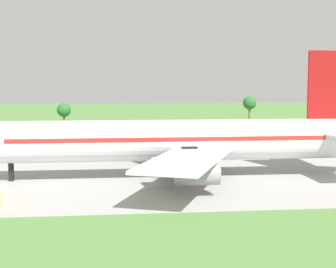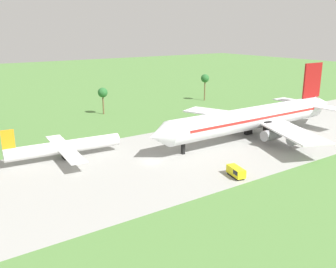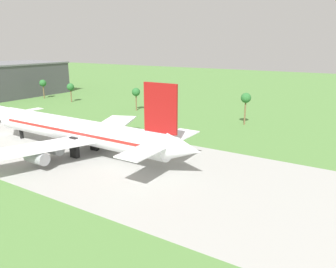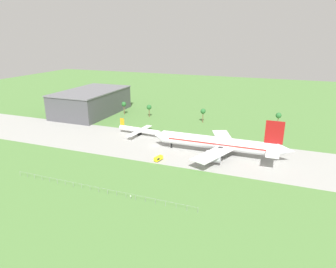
% 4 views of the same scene
% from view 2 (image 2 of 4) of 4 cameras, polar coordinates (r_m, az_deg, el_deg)
% --- Properties ---
extents(ground_plane, '(600.00, 600.00, 0.00)m').
position_cam_2_polar(ground_plane, '(89.98, -2.57, -4.26)').
color(ground_plane, '#517F3D').
extents(taxiway_strip, '(320.00, 44.00, 0.02)m').
position_cam_2_polar(taxiway_strip, '(89.98, -2.57, -4.25)').
color(taxiway_strip, '#9E9E99').
rests_on(taxiway_strip, ground_plane).
extents(jet_airliner, '(71.53, 52.05, 20.36)m').
position_cam_2_polar(jet_airliner, '(111.04, 13.21, 2.43)').
color(jet_airliner, white).
rests_on(jet_airliner, ground_plane).
extents(regional_aircraft, '(27.90, 25.20, 8.96)m').
position_cam_2_polar(regional_aircraft, '(94.62, -15.56, -1.94)').
color(regional_aircraft, white).
rests_on(regional_aircraft, ground_plane).
extents(baggage_tug, '(3.19, 5.39, 2.19)m').
position_cam_2_polar(baggage_tug, '(81.85, 10.38, -5.70)').
color(baggage_tug, black).
rests_on(baggage_tug, ground_plane).
extents(palm_tree_row, '(114.67, 3.60, 11.60)m').
position_cam_2_polar(palm_tree_row, '(135.50, -15.03, 5.63)').
color(palm_tree_row, brown).
rests_on(palm_tree_row, ground_plane).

